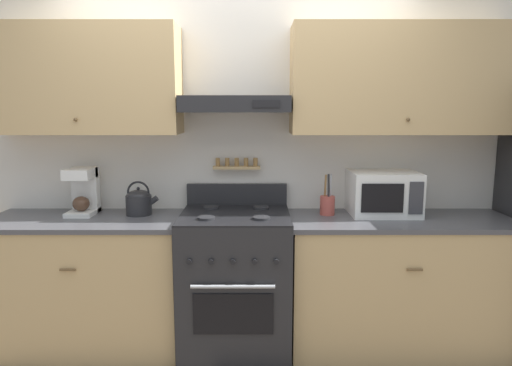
{
  "coord_description": "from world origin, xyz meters",
  "views": [
    {
      "loc": [
        0.14,
        -2.69,
        1.63
      ],
      "look_at": [
        0.15,
        0.26,
        1.16
      ],
      "focal_mm": 32.0,
      "sensor_mm": 36.0,
      "label": 1
    }
  ],
  "objects_px": {
    "microwave": "(381,193)",
    "utensil_crock": "(326,204)",
    "tea_kettle": "(137,201)",
    "coffee_maker": "(82,191)",
    "stove_range": "(234,281)"
  },
  "relations": [
    {
      "from": "tea_kettle",
      "to": "microwave",
      "type": "relative_size",
      "value": 0.51
    },
    {
      "from": "stove_range",
      "to": "utensil_crock",
      "type": "distance_m",
      "value": 0.83
    },
    {
      "from": "tea_kettle",
      "to": "coffee_maker",
      "type": "xyz_separation_m",
      "value": [
        -0.4,
        0.03,
        0.07
      ]
    },
    {
      "from": "tea_kettle",
      "to": "utensil_crock",
      "type": "relative_size",
      "value": 0.83
    },
    {
      "from": "stove_range",
      "to": "microwave",
      "type": "distance_m",
      "value": 1.19
    },
    {
      "from": "tea_kettle",
      "to": "coffee_maker",
      "type": "relative_size",
      "value": 0.73
    },
    {
      "from": "coffee_maker",
      "to": "microwave",
      "type": "bearing_deg",
      "value": -0.43
    },
    {
      "from": "microwave",
      "to": "utensil_crock",
      "type": "xyz_separation_m",
      "value": [
        -0.39,
        -0.02,
        -0.08
      ]
    },
    {
      "from": "tea_kettle",
      "to": "microwave",
      "type": "distance_m",
      "value": 1.7
    },
    {
      "from": "coffee_maker",
      "to": "utensil_crock",
      "type": "relative_size",
      "value": 1.14
    },
    {
      "from": "tea_kettle",
      "to": "utensil_crock",
      "type": "bearing_deg",
      "value": 0.0
    },
    {
      "from": "tea_kettle",
      "to": "microwave",
      "type": "bearing_deg",
      "value": 0.6
    },
    {
      "from": "microwave",
      "to": "utensil_crock",
      "type": "relative_size",
      "value": 1.62
    },
    {
      "from": "stove_range",
      "to": "tea_kettle",
      "type": "distance_m",
      "value": 0.87
    },
    {
      "from": "tea_kettle",
      "to": "utensil_crock",
      "type": "xyz_separation_m",
      "value": [
        1.31,
        0.0,
        -0.02
      ]
    }
  ]
}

